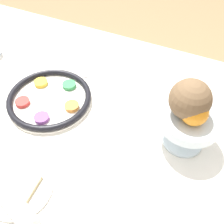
# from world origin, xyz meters

# --- Properties ---
(ground_plane) EXTENTS (8.00, 8.00, 0.00)m
(ground_plane) POSITION_xyz_m (0.00, 0.00, 0.00)
(ground_plane) COLOR #99704C
(dining_table) EXTENTS (1.50, 1.06, 0.73)m
(dining_table) POSITION_xyz_m (0.00, 0.00, 0.36)
(dining_table) COLOR white
(dining_table) RESTS_ON ground_plane
(seder_plate) EXTENTS (0.29, 0.29, 0.03)m
(seder_plate) POSITION_xyz_m (-0.06, 0.05, 0.75)
(seder_plate) COLOR silver
(seder_plate) RESTS_ON dining_table
(fruit_stand) EXTENTS (0.17, 0.17, 0.12)m
(fruit_stand) POSITION_xyz_m (0.40, 0.08, 0.82)
(fruit_stand) COLOR silver
(fruit_stand) RESTS_ON dining_table
(orange_fruit) EXTENTS (0.07, 0.07, 0.07)m
(orange_fruit) POSITION_xyz_m (0.40, 0.07, 0.88)
(orange_fruit) COLOR orange
(orange_fruit) RESTS_ON fruit_stand
(coconut) EXTENTS (0.11, 0.11, 0.11)m
(coconut) POSITION_xyz_m (0.38, 0.09, 0.90)
(coconut) COLOR brown
(coconut) RESTS_ON fruit_stand
(bread_plate) EXTENTS (0.18, 0.18, 0.02)m
(bread_plate) POSITION_xyz_m (0.05, -0.25, 0.74)
(bread_plate) COLOR silver
(bread_plate) RESTS_ON dining_table
(napkin_roll) EXTENTS (0.20, 0.11, 0.05)m
(napkin_roll) POSITION_xyz_m (0.06, -0.29, 0.75)
(napkin_roll) COLOR white
(napkin_roll) RESTS_ON dining_table
(fork_left) EXTENTS (0.08, 0.16, 0.01)m
(fork_left) POSITION_xyz_m (-0.04, 0.29, 0.73)
(fork_left) COLOR silver
(fork_left) RESTS_ON dining_table
(fork_right) EXTENTS (0.09, 0.15, 0.01)m
(fork_right) POSITION_xyz_m (-0.01, 0.29, 0.73)
(fork_right) COLOR silver
(fork_right) RESTS_ON dining_table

